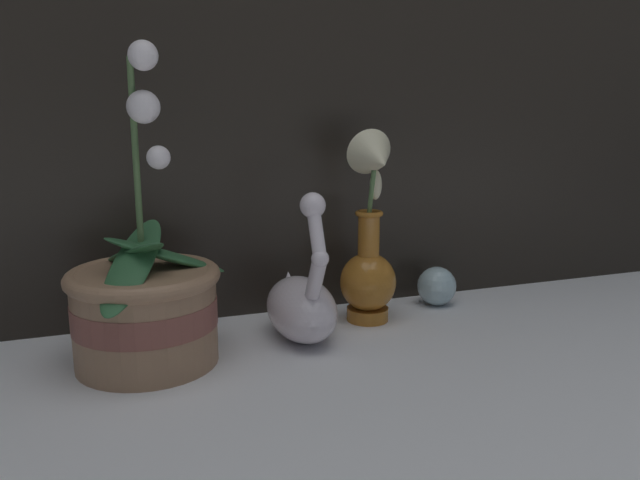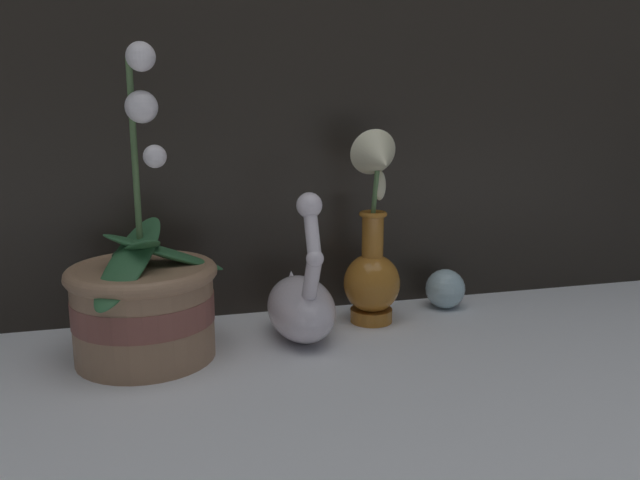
{
  "view_description": "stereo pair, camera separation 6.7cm",
  "coord_description": "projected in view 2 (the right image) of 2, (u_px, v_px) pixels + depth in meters",
  "views": [
    {
      "loc": [
        -0.25,
        -0.67,
        0.32
      ],
      "look_at": [
        0.03,
        0.13,
        0.14
      ],
      "focal_mm": 35.0,
      "sensor_mm": 36.0,
      "label": 1
    },
    {
      "loc": [
        -0.18,
        -0.69,
        0.32
      ],
      "look_at": [
        0.03,
        0.13,
        0.14
      ],
      "focal_mm": 35.0,
      "sensor_mm": 36.0,
      "label": 2
    }
  ],
  "objects": [
    {
      "name": "ground_plane",
      "position": [
        321.0,
        375.0,
        0.77
      ],
      "size": [
        2.8,
        2.8,
        0.0
      ],
      "primitive_type": "plane",
      "color": "white"
    },
    {
      "name": "glass_sphere",
      "position": [
        445.0,
        289.0,
        1.02
      ],
      "size": [
        0.06,
        0.06,
        0.06
      ],
      "color": "silver",
      "rests_on": "ground_plane"
    },
    {
      "name": "swan_figurine",
      "position": [
        301.0,
        302.0,
        0.88
      ],
      "size": [
        0.09,
        0.18,
        0.22
      ],
      "color": "white",
      "rests_on": "ground_plane"
    },
    {
      "name": "blue_vase",
      "position": [
        374.0,
        251.0,
        0.93
      ],
      "size": [
        0.09,
        0.1,
        0.29
      ],
      "color": "#B26B23",
      "rests_on": "ground_plane"
    },
    {
      "name": "orchid_potted_plant",
      "position": [
        144.0,
        300.0,
        0.81
      ],
      "size": [
        0.21,
        0.24,
        0.4
      ],
      "color": "#9E7556",
      "rests_on": "ground_plane"
    }
  ]
}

